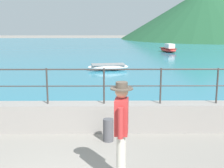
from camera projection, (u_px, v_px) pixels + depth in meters
name	position (u px, v px, depth m)	size (l,w,h in m)	color
promenade_wall	(76.00, 117.00, 7.81)	(20.00, 0.56, 0.70)	gray
railing	(75.00, 80.00, 7.62)	(18.44, 0.04, 0.90)	#383330
lake_water	(101.00, 50.00, 30.07)	(64.00, 44.32, 0.06)	teal
hill_main	(204.00, 14.00, 48.87)	(26.71, 26.71, 8.03)	#1E4C2D
person_walking	(121.00, 127.00, 5.20)	(0.38, 0.57, 1.75)	beige
bollard	(108.00, 130.00, 7.10)	(0.24, 0.24, 0.53)	#4C4C51
boat_0	(168.00, 49.00, 27.61)	(1.58, 2.47, 0.76)	red
boat_4	(108.00, 67.00, 17.19)	(2.41, 1.22, 0.36)	white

